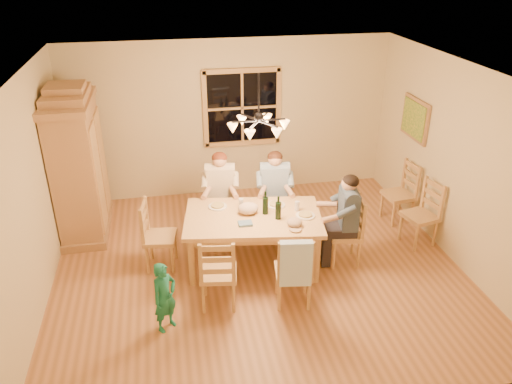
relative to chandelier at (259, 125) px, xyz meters
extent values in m
plane|color=#986337|center=(0.00, 0.00, -2.08)|extent=(5.50, 5.50, 0.00)
cube|color=white|center=(0.00, 0.00, 0.62)|extent=(5.50, 5.00, 0.02)
cube|color=beige|center=(0.00, 2.50, -0.73)|extent=(5.50, 0.02, 2.70)
cube|color=beige|center=(-2.75, 0.00, -0.73)|extent=(0.02, 5.00, 2.70)
cube|color=beige|center=(2.75, 0.00, -0.73)|extent=(0.02, 5.00, 2.70)
cube|color=black|center=(0.20, 2.48, -0.53)|extent=(1.20, 0.03, 1.20)
cube|color=tan|center=(0.20, 2.46, -0.53)|extent=(1.30, 0.06, 1.30)
cube|color=#A57047|center=(2.72, 1.20, -0.48)|extent=(0.04, 0.78, 0.64)
cube|color=#1E6B2D|center=(2.69, 1.20, -0.48)|extent=(0.02, 0.68, 0.54)
cylinder|color=black|center=(0.00, 0.00, 0.36)|extent=(0.02, 0.02, 0.53)
sphere|color=black|center=(0.00, 0.00, 0.09)|extent=(0.12, 0.12, 0.12)
cylinder|color=black|center=(0.16, 0.00, 0.05)|extent=(0.34, 0.02, 0.02)
cone|color=#FFB259|center=(0.32, 0.00, -0.03)|extent=(0.13, 0.13, 0.12)
cylinder|color=black|center=(0.08, 0.14, 0.05)|extent=(0.19, 0.31, 0.02)
cone|color=#FFB259|center=(0.16, 0.28, -0.03)|extent=(0.13, 0.13, 0.12)
cylinder|color=black|center=(-0.08, 0.14, 0.05)|extent=(0.19, 0.31, 0.02)
cone|color=#FFB259|center=(-0.16, 0.28, -0.03)|extent=(0.13, 0.13, 0.12)
cylinder|color=black|center=(-0.16, 0.00, 0.05)|extent=(0.34, 0.02, 0.02)
cone|color=#FFB259|center=(-0.32, 0.00, -0.03)|extent=(0.13, 0.13, 0.12)
cylinder|color=black|center=(-0.08, -0.14, 0.05)|extent=(0.19, 0.31, 0.02)
cone|color=#FFB259|center=(-0.16, -0.28, -0.03)|extent=(0.13, 0.13, 0.12)
cylinder|color=black|center=(0.08, -0.14, 0.05)|extent=(0.19, 0.31, 0.02)
cone|color=#FFB259|center=(0.16, -0.28, -0.03)|extent=(0.13, 0.13, 0.12)
cube|color=#A57047|center=(-2.43, 1.54, -1.08)|extent=(0.60, 1.30, 2.00)
cube|color=#A57047|center=(-2.43, 1.54, -0.03)|extent=(0.66, 1.40, 0.10)
cube|color=#A57047|center=(-2.43, 1.54, 0.07)|extent=(0.58, 1.00, 0.12)
cube|color=#A57047|center=(-2.43, 1.54, 0.17)|extent=(0.52, 0.55, 0.10)
cube|color=tan|center=(-2.12, 1.21, -1.08)|extent=(0.03, 0.55, 1.60)
cube|color=tan|center=(-2.12, 1.87, -1.08)|extent=(0.03, 0.55, 1.60)
cube|color=#A57047|center=(-2.43, 1.54, -2.02)|extent=(0.66, 1.40, 0.12)
cube|color=tan|center=(-0.05, 0.12, -1.35)|extent=(1.97, 1.37, 0.06)
cube|color=tan|center=(-0.05, 0.12, -1.43)|extent=(1.80, 1.20, 0.10)
cylinder|color=tan|center=(-0.92, -0.22, -1.73)|extent=(0.09, 0.09, 0.70)
cylinder|color=tan|center=(0.69, -0.46, -1.73)|extent=(0.09, 0.09, 0.70)
cylinder|color=tan|center=(-0.79, 0.69, -1.73)|extent=(0.09, 0.09, 0.70)
cylinder|color=tan|center=(0.82, 0.45, -1.73)|extent=(0.09, 0.09, 0.70)
cube|color=tan|center=(-0.38, 1.04, -1.63)|extent=(0.50, 0.48, 0.06)
cube|color=tan|center=(-0.38, 1.04, -1.36)|extent=(0.38, 0.11, 0.54)
cube|color=tan|center=(0.43, 0.92, -1.63)|extent=(0.50, 0.48, 0.06)
cube|color=tan|center=(0.43, 0.92, -1.36)|extent=(0.38, 0.11, 0.54)
cube|color=tan|center=(-0.63, -0.67, -1.63)|extent=(0.50, 0.48, 0.06)
cube|color=tan|center=(-0.63, -0.67, -1.36)|extent=(0.38, 0.11, 0.54)
cube|color=tan|center=(0.27, -0.80, -1.63)|extent=(0.50, 0.48, 0.06)
cube|color=tan|center=(0.27, -0.80, -1.36)|extent=(0.38, 0.11, 0.54)
cube|color=tan|center=(-1.30, 0.30, -1.63)|extent=(0.48, 0.50, 0.06)
cube|color=tan|center=(-1.30, 0.30, -1.36)|extent=(0.11, 0.38, 0.54)
cube|color=tan|center=(1.20, -0.07, -1.63)|extent=(0.48, 0.50, 0.06)
cube|color=tan|center=(1.20, -0.07, -1.36)|extent=(0.11, 0.38, 0.54)
cube|color=beige|center=(-0.38, 1.04, -1.24)|extent=(0.43, 0.28, 0.52)
cube|color=#262328|center=(-0.38, 1.04, -1.55)|extent=(0.44, 0.47, 0.14)
sphere|color=tan|center=(-0.38, 1.04, -0.86)|extent=(0.21, 0.21, 0.21)
ellipsoid|color=#592614|center=(-0.38, 1.04, -0.83)|extent=(0.22, 0.22, 0.17)
cube|color=#366695|center=(0.43, 0.92, -1.24)|extent=(0.43, 0.28, 0.52)
cube|color=#262328|center=(0.43, 0.92, -1.55)|extent=(0.44, 0.47, 0.14)
sphere|color=tan|center=(0.43, 0.92, -0.86)|extent=(0.21, 0.21, 0.21)
ellipsoid|color=#381E11|center=(0.43, 0.92, -0.83)|extent=(0.22, 0.22, 0.17)
cube|color=#3E4E64|center=(1.20, -0.07, -1.24)|extent=(0.28, 0.43, 0.52)
cube|color=#262328|center=(1.20, -0.07, -1.55)|extent=(0.47, 0.44, 0.14)
sphere|color=tan|center=(1.20, -0.07, -0.86)|extent=(0.21, 0.21, 0.21)
ellipsoid|color=black|center=(1.20, -0.07, -0.83)|extent=(0.22, 0.22, 0.17)
cube|color=#ACCEE9|center=(0.25, -0.99, -1.38)|extent=(0.39, 0.15, 0.58)
cylinder|color=black|center=(0.12, 0.15, -1.15)|extent=(0.08, 0.08, 0.33)
cylinder|color=black|center=(0.26, -0.02, -1.15)|extent=(0.08, 0.08, 0.33)
cylinder|color=white|center=(-0.49, 0.45, -1.31)|extent=(0.26, 0.26, 0.02)
cylinder|color=white|center=(0.32, 0.35, -1.31)|extent=(0.26, 0.26, 0.02)
cylinder|color=white|center=(0.64, -0.02, -1.31)|extent=(0.26, 0.26, 0.02)
cylinder|color=silver|center=(-0.17, 0.37, -1.25)|extent=(0.06, 0.06, 0.14)
cylinder|color=silver|center=(0.57, 0.15, -1.25)|extent=(0.06, 0.06, 0.14)
ellipsoid|color=tan|center=(0.42, -0.25, -1.26)|extent=(0.20, 0.20, 0.11)
cube|color=slate|center=(-0.19, -0.09, -1.30)|extent=(0.20, 0.16, 0.03)
ellipsoid|color=tan|center=(-0.10, 0.20, -1.24)|extent=(0.28, 0.22, 0.15)
imported|color=#1B7C62|center=(-1.28, -0.99, -1.64)|extent=(0.38, 0.37, 0.88)
cube|color=tan|center=(2.45, 0.18, -1.63)|extent=(0.51, 0.52, 0.06)
cube|color=tan|center=(2.45, 0.18, -1.36)|extent=(0.13, 0.38, 0.54)
cube|color=tan|center=(2.45, 0.89, -1.63)|extent=(0.47, 0.49, 0.06)
cube|color=tan|center=(2.45, 0.89, -1.36)|extent=(0.09, 0.38, 0.54)
camera|label=1|loc=(-1.12, -5.64, 1.94)|focal=35.00mm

